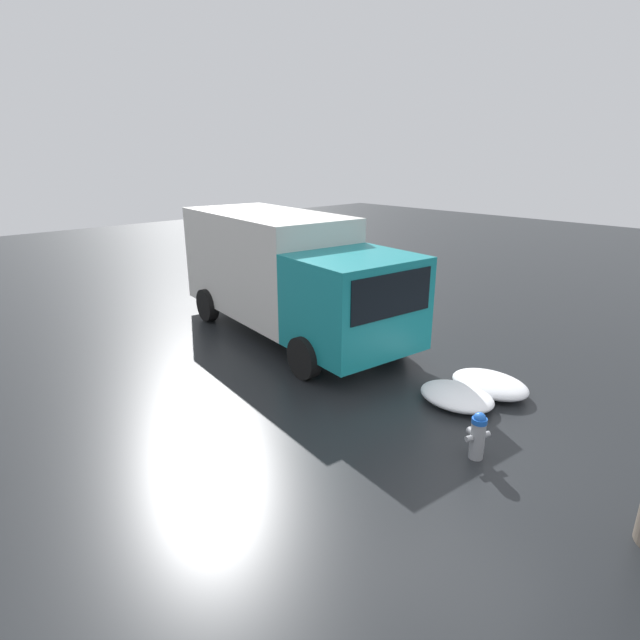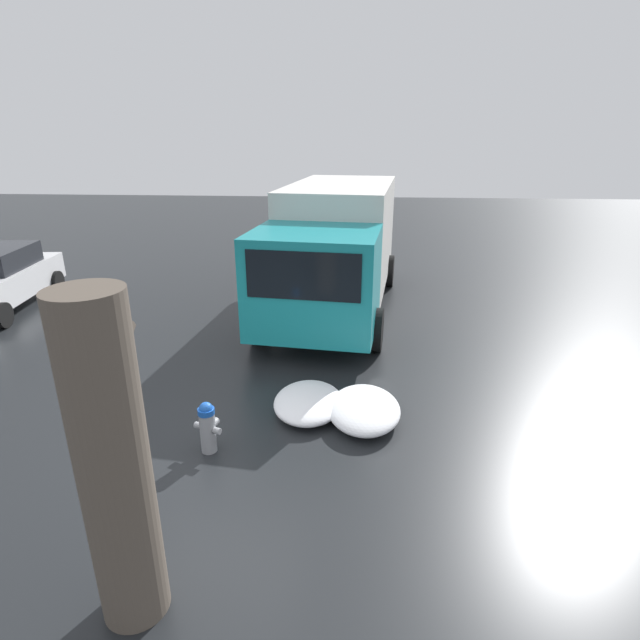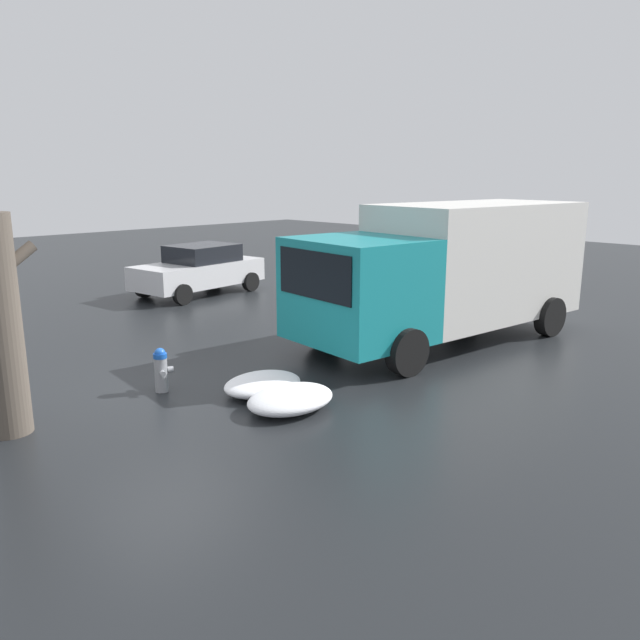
# 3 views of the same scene
# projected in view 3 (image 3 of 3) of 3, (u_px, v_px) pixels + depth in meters

# --- Properties ---
(ground_plane) EXTENTS (60.00, 60.00, 0.00)m
(ground_plane) POSITION_uv_depth(u_px,v_px,m) (162.00, 391.00, 10.73)
(ground_plane) COLOR black
(fire_hydrant) EXTENTS (0.33, 0.42, 0.77)m
(fire_hydrant) POSITION_uv_depth(u_px,v_px,m) (161.00, 369.00, 10.64)
(fire_hydrant) COLOR gray
(fire_hydrant) RESTS_ON ground_plane
(delivery_truck) EXTENTS (7.41, 3.37, 3.01)m
(delivery_truck) POSITION_uv_depth(u_px,v_px,m) (449.00, 268.00, 13.70)
(delivery_truck) COLOR teal
(delivery_truck) RESTS_ON ground_plane
(parked_car) EXTENTS (4.26, 2.37, 1.52)m
(parked_car) POSITION_uv_depth(u_px,v_px,m) (199.00, 269.00, 19.33)
(parked_car) COLOR silver
(parked_car) RESTS_ON ground_plane
(snow_pile_by_hydrant) EXTENTS (1.41, 1.11, 0.32)m
(snow_pile_by_hydrant) POSITION_uv_depth(u_px,v_px,m) (263.00, 384.00, 10.60)
(snow_pile_by_hydrant) COLOR white
(snow_pile_by_hydrant) RESTS_ON ground_plane
(snow_pile_curbside) EXTENTS (1.52, 1.13, 0.34)m
(snow_pile_curbside) POSITION_uv_depth(u_px,v_px,m) (291.00, 399.00, 9.87)
(snow_pile_curbside) COLOR white
(snow_pile_curbside) RESTS_ON ground_plane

